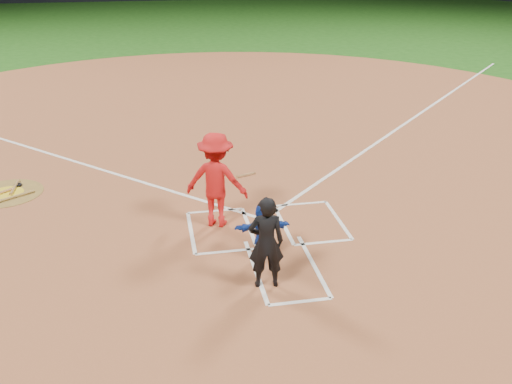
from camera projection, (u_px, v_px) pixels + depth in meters
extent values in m
plane|color=#194C13|center=(266.00, 226.00, 12.07)|extent=(120.00, 120.00, 0.00)
cylinder|color=brown|center=(227.00, 137.00, 17.44)|extent=(28.00, 28.00, 0.01)
cylinder|color=silver|center=(266.00, 225.00, 12.06)|extent=(0.60, 0.60, 0.02)
cylinder|color=brown|center=(6.00, 193.00, 13.59)|extent=(1.70, 1.70, 0.01)
cylinder|color=gold|center=(6.00, 193.00, 13.58)|extent=(0.80, 0.80, 0.00)
cylinder|color=olive|center=(15.00, 187.00, 13.82)|extent=(0.09, 0.84, 0.06)
cylinder|color=olive|center=(17.00, 196.00, 13.35)|extent=(0.74, 0.52, 0.06)
torus|color=black|center=(18.00, 185.00, 13.97)|extent=(0.19, 0.19, 0.05)
imported|color=#1436A3|center=(263.00, 231.00, 10.65)|extent=(1.06, 0.34, 1.15)
imported|color=black|center=(266.00, 243.00, 9.68)|extent=(0.65, 0.45, 1.69)
cube|color=white|center=(215.00, 211.00, 12.72)|extent=(1.22, 0.08, 0.01)
cube|color=white|center=(227.00, 251.00, 11.08)|extent=(1.22, 0.08, 0.01)
cube|color=white|center=(249.00, 227.00, 12.00)|extent=(0.08, 1.83, 0.01)
cube|color=white|center=(191.00, 232.00, 11.79)|extent=(0.08, 1.83, 0.01)
cube|color=white|center=(300.00, 204.00, 13.05)|extent=(1.22, 0.08, 0.01)
cube|color=white|center=(323.00, 242.00, 11.41)|extent=(1.22, 0.08, 0.01)
cube|color=white|center=(283.00, 224.00, 12.12)|extent=(0.08, 1.83, 0.01)
cube|color=white|center=(338.00, 219.00, 12.33)|extent=(0.08, 1.83, 0.01)
cube|color=white|center=(256.00, 270.00, 10.44)|extent=(0.08, 2.20, 0.01)
cube|color=white|center=(314.00, 265.00, 10.63)|extent=(0.08, 2.20, 0.01)
cube|color=white|center=(300.00, 302.00, 9.55)|extent=(1.10, 0.08, 0.01)
cube|color=white|center=(422.00, 112.00, 19.86)|extent=(14.21, 14.21, 0.01)
imported|color=red|center=(216.00, 180.00, 11.74)|extent=(1.49, 1.18, 2.02)
cylinder|color=#9F673A|center=(246.00, 175.00, 11.66)|extent=(0.55, 0.72, 0.28)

